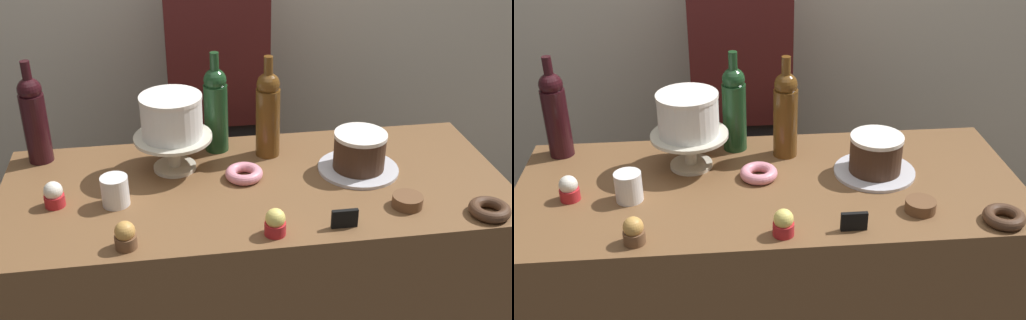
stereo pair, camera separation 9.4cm
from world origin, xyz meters
The scene contains 17 objects.
display_counter centered at (0.00, 0.00, 0.45)m, with size 1.48×0.64×0.90m.
cake_stand_pedestal centered at (-0.23, 0.13, 0.97)m, with size 0.23×0.23×0.11m.
white_layer_cake centered at (-0.23, 0.13, 1.07)m, with size 0.18×0.18×0.13m.
silver_serving_platter centered at (0.32, 0.04, 0.90)m, with size 0.24×0.24×0.01m.
chocolate_round_cake centered at (0.32, 0.04, 0.96)m, with size 0.16×0.16×0.11m.
wine_bottle_amber centered at (0.07, 0.18, 1.04)m, with size 0.08×0.08×0.33m.
wine_bottle_dark_red centered at (-0.64, 0.25, 1.04)m, with size 0.08×0.08×0.33m.
wine_bottle_green centered at (-0.09, 0.24, 1.04)m, with size 0.08×0.08×0.33m.
cupcake_caramel centered at (-0.37, -0.26, 0.93)m, with size 0.06×0.06×0.07m.
cupcake_lemon centered at (0.01, -0.26, 0.93)m, with size 0.06×0.06×0.07m.
cupcake_vanilla centered at (-0.57, -0.03, 0.93)m, with size 0.06×0.06×0.07m.
donut_pink centered at (-0.03, 0.04, 0.91)m, with size 0.11×0.11×0.03m.
donut_chocolate centered at (0.60, -0.26, 0.91)m, with size 0.11×0.11×0.03m.
cookie_stack centered at (0.39, -0.18, 0.91)m, with size 0.08×0.08×0.03m.
price_sign_chalkboard centered at (0.19, -0.25, 0.92)m, with size 0.07×0.01×0.05m.
coffee_cup_ceramic centered at (-0.40, -0.05, 0.94)m, with size 0.08×0.08×0.08m.
barista_figure centered at (-0.05, 0.61, 0.84)m, with size 0.36×0.22×1.60m.
Camera 1 is at (-0.24, -1.59, 1.84)m, focal length 44.74 mm.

